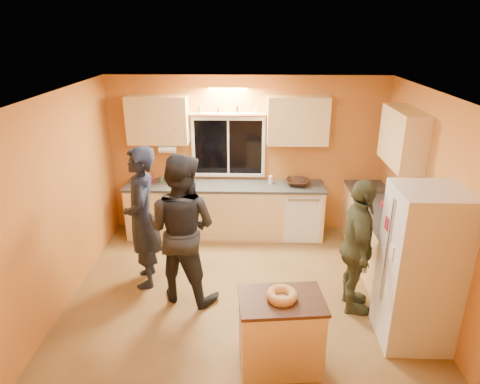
{
  "coord_description": "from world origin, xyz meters",
  "views": [
    {
      "loc": [
        0.08,
        -4.79,
        3.32
      ],
      "look_at": [
        -0.06,
        0.4,
        1.28
      ],
      "focal_mm": 32.0,
      "sensor_mm": 36.0,
      "label": 1
    }
  ],
  "objects_px": {
    "island": "(280,332)",
    "person_left": "(142,218)",
    "person_right": "(358,248)",
    "refrigerator": "(420,268)",
    "person_center": "(182,229)"
  },
  "relations": [
    {
      "from": "refrigerator",
      "to": "person_right",
      "type": "height_order",
      "value": "refrigerator"
    },
    {
      "from": "person_left",
      "to": "person_center",
      "type": "distance_m",
      "value": 0.65
    },
    {
      "from": "island",
      "to": "person_center",
      "type": "distance_m",
      "value": 1.77
    },
    {
      "from": "island",
      "to": "person_right",
      "type": "height_order",
      "value": "person_right"
    },
    {
      "from": "island",
      "to": "person_right",
      "type": "xyz_separation_m",
      "value": [
        0.96,
        0.99,
        0.44
      ]
    },
    {
      "from": "island",
      "to": "person_left",
      "type": "xyz_separation_m",
      "value": [
        -1.73,
        1.52,
        0.55
      ]
    },
    {
      "from": "island",
      "to": "person_left",
      "type": "height_order",
      "value": "person_left"
    },
    {
      "from": "island",
      "to": "person_right",
      "type": "relative_size",
      "value": 0.52
    },
    {
      "from": "refrigerator",
      "to": "person_right",
      "type": "distance_m",
      "value": 0.75
    },
    {
      "from": "person_left",
      "to": "person_right",
      "type": "relative_size",
      "value": 1.13
    },
    {
      "from": "refrigerator",
      "to": "person_center",
      "type": "height_order",
      "value": "person_center"
    },
    {
      "from": "refrigerator",
      "to": "person_right",
      "type": "relative_size",
      "value": 1.06
    },
    {
      "from": "person_left",
      "to": "refrigerator",
      "type": "bearing_deg",
      "value": 59.61
    },
    {
      "from": "refrigerator",
      "to": "island",
      "type": "relative_size",
      "value": 2.01
    },
    {
      "from": "refrigerator",
      "to": "person_center",
      "type": "xyz_separation_m",
      "value": [
        -2.67,
        0.74,
        0.07
      ]
    }
  ]
}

